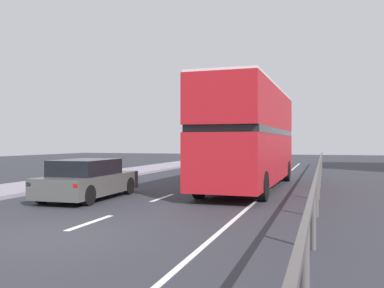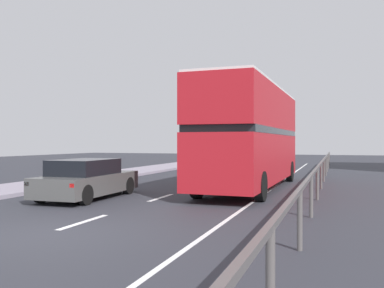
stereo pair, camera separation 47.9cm
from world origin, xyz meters
name	(u,v)px [view 1 (the left image)]	position (x,y,z in m)	size (l,w,h in m)	color
ground_plane	(58,236)	(0.00, 0.00, -0.05)	(73.91, 120.00, 0.10)	#2E2F36
lane_paint_markings	(235,191)	(2.04, 8.80, 0.00)	(3.39, 46.00, 0.01)	silver
bridge_side_railing	(319,169)	(5.23, 9.00, 0.92)	(0.10, 42.00, 1.13)	#534F4E
double_decker_bus_red	(250,135)	(2.45, 9.96, 2.27)	(2.67, 10.58, 4.24)	#AE1720
hatchback_car_near	(88,180)	(-2.37, 5.07, 0.66)	(1.92, 4.38, 1.36)	#4A4A49
sedan_car_ahead	(216,161)	(-1.79, 20.89, 0.65)	(1.75, 4.38, 1.34)	#1F272C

